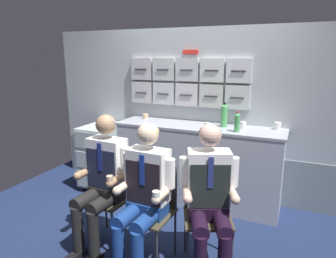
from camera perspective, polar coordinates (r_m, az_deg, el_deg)
name	(u,v)px	position (r m, az deg, el deg)	size (l,w,h in m)	color
ground	(150,246)	(3.22, -3.34, -20.97)	(4.80, 4.80, 0.04)	#192444
galley_bulkhead	(196,114)	(4.00, 5.22, 2.87)	(4.20, 0.14, 2.15)	#A6ADB2
galley_counter	(198,164)	(3.86, 5.53, -6.49)	(2.04, 0.53, 0.98)	#A9ADB9
service_trolley	(102,154)	(4.39, -12.28, -4.52)	(0.40, 0.65, 0.88)	black
folding_chair_left	(114,187)	(3.14, -10.10, -10.57)	(0.42, 0.43, 0.86)	#2D2D33
crew_member_left	(102,176)	(2.95, -12.13, -8.58)	(0.50, 0.62, 1.28)	black
folding_chair_right	(153,201)	(2.81, -2.77, -13.29)	(0.42, 0.42, 0.86)	#2D2D33
crew_member_right	(144,191)	(2.62, -4.55, -11.50)	(0.49, 0.61, 1.27)	black
folding_chair_by_counter	(207,204)	(2.79, 7.23, -13.67)	(0.52, 0.52, 0.86)	#2D2D33
crew_member_by_counter	(210,194)	(2.57, 7.76, -11.97)	(0.55, 0.67, 1.27)	black
water_bottle_short	(224,115)	(3.68, 10.40, 2.52)	(0.08, 0.08, 0.29)	#4BA459
water_bottle_blue_cap	(237,122)	(3.46, 12.74, 1.23)	(0.06, 0.06, 0.23)	#499A57
paper_cup_tan	(207,125)	(3.65, 7.31, 0.80)	(0.06, 0.06, 0.06)	silver
coffee_cup_white	(243,125)	(3.66, 13.83, 0.76)	(0.06, 0.06, 0.08)	white
coffee_cup_spare	(278,126)	(3.72, 19.77, 0.59)	(0.07, 0.07, 0.08)	white
espresso_cup_small	(145,116)	(4.13, -4.23, 2.41)	(0.08, 0.08, 0.06)	tan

